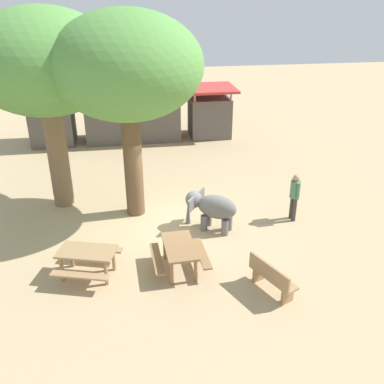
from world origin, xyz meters
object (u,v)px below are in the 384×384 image
(wooden_bench, at_px, (271,277))
(picnic_table_near, at_px, (180,251))
(market_stall_green, at_px, (52,121))
(picnic_table_far, at_px, (87,257))
(shade_tree_secondary, at_px, (127,68))
(market_stall_orange, at_px, (159,116))
(market_stall_white, at_px, (106,119))
(elephant, at_px, (212,207))
(market_stall_red, at_px, (209,114))
(person_handler, at_px, (295,194))
(shade_tree_main, at_px, (45,65))

(wooden_bench, relative_size, picnic_table_near, 0.92)
(market_stall_green, bearing_deg, picnic_table_far, -78.49)
(shade_tree_secondary, relative_size, market_stall_orange, 2.60)
(market_stall_green, distance_m, market_stall_white, 2.60)
(market_stall_green, bearing_deg, shade_tree_secondary, -65.01)
(elephant, xyz_separation_m, shade_tree_secondary, (-2.34, 1.47, 4.08))
(market_stall_white, bearing_deg, elephant, -69.93)
(picnic_table_near, distance_m, market_stall_green, 12.37)
(market_stall_white, relative_size, market_stall_red, 1.00)
(elephant, bearing_deg, market_stall_orange, -51.12)
(shade_tree_secondary, bearing_deg, picnic_table_far, -112.42)
(person_handler, height_order, shade_tree_secondary, shade_tree_secondary)
(person_handler, bearing_deg, wooden_bench, 55.51)
(elephant, xyz_separation_m, market_stall_orange, (-0.83, 9.38, 0.37))
(wooden_bench, xyz_separation_m, market_stall_green, (-6.89, 12.73, 0.67))
(shade_tree_main, relative_size, market_stall_red, 2.61)
(market_stall_green, height_order, market_stall_orange, same)
(elephant, relative_size, shade_tree_main, 0.25)
(shade_tree_secondary, distance_m, market_stall_red, 9.66)
(shade_tree_secondary, xyz_separation_m, wooden_bench, (3.20, -4.82, -4.38))
(wooden_bench, bearing_deg, person_handler, 126.79)
(shade_tree_secondary, relative_size, picnic_table_near, 4.20)
(wooden_bench, xyz_separation_m, picnic_table_near, (-2.15, 1.32, 0.12))
(picnic_table_near, height_order, market_stall_green, market_stall_green)
(elephant, distance_m, shade_tree_main, 6.84)
(picnic_table_far, height_order, market_stall_green, market_stall_green)
(shade_tree_secondary, distance_m, market_stall_orange, 8.87)
(picnic_table_far, bearing_deg, market_stall_white, -74.69)
(person_handler, height_order, market_stall_white, market_stall_white)
(market_stall_orange, bearing_deg, picnic_table_far, -104.43)
(picnic_table_near, relative_size, picnic_table_far, 0.84)
(person_handler, height_order, market_stall_orange, market_stall_orange)
(elephant, bearing_deg, shade_tree_main, 5.88)
(person_handler, relative_size, shade_tree_secondary, 0.25)
(shade_tree_main, distance_m, market_stall_green, 7.84)
(wooden_bench, bearing_deg, picnic_table_near, -146.01)
(shade_tree_main, relative_size, market_stall_orange, 2.61)
(market_stall_white, bearing_deg, person_handler, -56.00)
(picnic_table_near, xyz_separation_m, picnic_table_far, (-2.44, 0.13, 0.00))
(shade_tree_secondary, distance_m, picnic_table_far, 5.61)
(elephant, relative_size, market_stall_white, 0.66)
(shade_tree_secondary, distance_m, market_stall_white, 8.81)
(shade_tree_main, height_order, market_stall_orange, shade_tree_main)
(shade_tree_secondary, height_order, wooden_bench, shade_tree_secondary)
(picnic_table_far, xyz_separation_m, market_stall_orange, (2.90, 11.28, 0.55))
(shade_tree_secondary, xyz_separation_m, picnic_table_far, (-1.39, -3.37, -4.27))
(elephant, bearing_deg, shade_tree_secondary, 1.69)
(wooden_bench, relative_size, market_stall_red, 0.57)
(shade_tree_main, xyz_separation_m, market_stall_green, (-1.18, 6.81, -3.70))
(person_handler, height_order, market_stall_red, market_stall_red)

